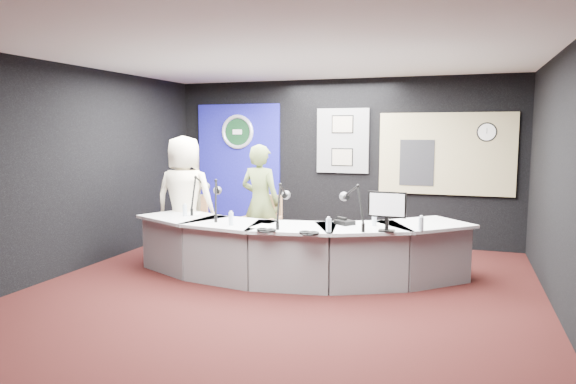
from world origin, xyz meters
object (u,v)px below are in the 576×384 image
(broadcast_desk, at_px, (293,250))
(person_woman, at_px, (260,203))
(armchair_right, at_px, (261,227))
(person_man, at_px, (185,199))
(armchair_left, at_px, (186,229))

(broadcast_desk, xyz_separation_m, person_woman, (-0.75, 0.75, 0.49))
(broadcast_desk, relative_size, armchair_right, 4.59)
(armchair_right, xyz_separation_m, person_man, (-1.04, -0.39, 0.43))
(armchair_left, height_order, person_man, person_man)
(person_man, bearing_deg, armchair_left, 180.00)
(broadcast_desk, bearing_deg, person_man, 168.49)
(broadcast_desk, relative_size, person_woman, 2.61)
(person_man, distance_m, person_woman, 1.11)
(person_man, height_order, person_woman, person_man)
(person_woman, bearing_deg, broadcast_desk, 144.21)
(broadcast_desk, xyz_separation_m, armchair_left, (-1.80, 0.37, 0.09))
(armchair_right, bearing_deg, person_man, -149.22)
(armchair_right, bearing_deg, broadcast_desk, -34.66)
(person_man, relative_size, person_woman, 1.07)
(armchair_left, distance_m, person_man, 0.46)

